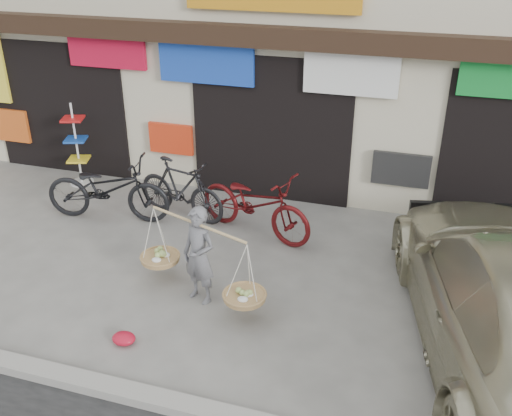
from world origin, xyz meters
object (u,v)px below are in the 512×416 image
(bike_0, at_px, (107,189))
(display_rack, at_px, (78,152))
(bike_1, at_px, (181,189))
(street_vendor, at_px, (199,260))
(bike_2, at_px, (255,203))

(bike_0, height_order, display_rack, display_rack)
(bike_1, bearing_deg, street_vendor, -135.96)
(bike_2, xyz_separation_m, display_rack, (-4.00, 0.95, 0.10))
(street_vendor, distance_m, display_rack, 4.86)
(display_rack, bearing_deg, bike_1, -16.07)
(bike_0, height_order, bike_2, bike_0)
(bike_2, distance_m, display_rack, 4.11)
(street_vendor, bearing_deg, bike_0, 164.11)
(bike_0, distance_m, display_rack, 1.81)
(bike_0, xyz_separation_m, display_rack, (-1.36, 1.20, 0.09))
(bike_1, relative_size, bike_2, 0.83)
(bike_2, bearing_deg, display_rack, 94.78)
(bike_0, relative_size, display_rack, 1.33)
(street_vendor, xyz_separation_m, bike_1, (-1.28, 2.25, -0.10))
(bike_2, bearing_deg, street_vendor, -166.53)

